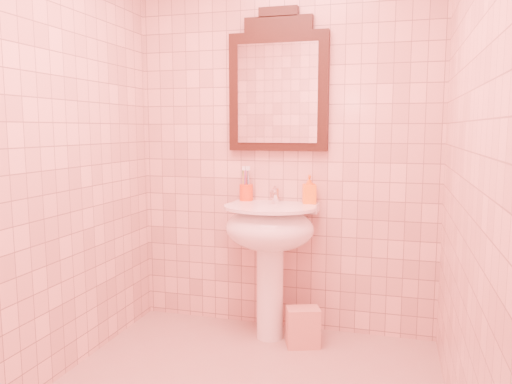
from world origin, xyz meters
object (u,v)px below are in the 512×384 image
(mirror, at_px, (278,86))
(soap_dispenser, at_px, (309,189))
(toothbrush_cup, at_px, (246,192))
(towel, at_px, (303,327))
(pedestal_sink, at_px, (270,237))

(mirror, bearing_deg, soap_dispenser, -10.37)
(toothbrush_cup, height_order, soap_dispenser, toothbrush_cup)
(toothbrush_cup, xyz_separation_m, towel, (0.44, -0.23, -0.80))
(pedestal_sink, height_order, toothbrush_cup, toothbrush_cup)
(toothbrush_cup, relative_size, soap_dispenser, 1.11)
(soap_dispenser, height_order, towel, soap_dispenser)
(pedestal_sink, relative_size, mirror, 0.95)
(soap_dispenser, bearing_deg, mirror, 154.44)
(pedestal_sink, relative_size, towel, 3.54)
(mirror, distance_m, towel, 1.54)
(pedestal_sink, bearing_deg, toothbrush_cup, 140.45)
(pedestal_sink, distance_m, soap_dispenser, 0.40)
(mirror, bearing_deg, pedestal_sink, -90.00)
(pedestal_sink, distance_m, towel, 0.59)
(toothbrush_cup, bearing_deg, mirror, 8.49)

